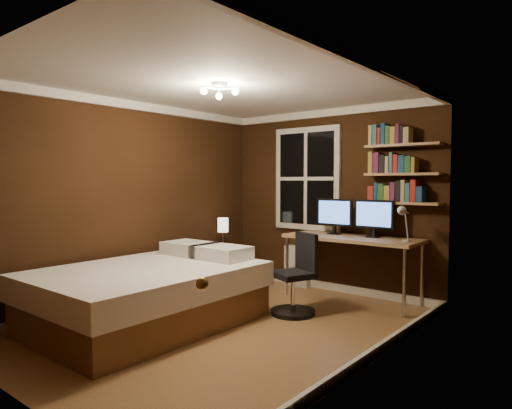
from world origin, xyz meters
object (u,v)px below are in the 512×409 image
Objects in this scene: bedside_lamp at (223,233)px; office_chair at (296,284)px; nightstand at (223,268)px; radiator at (298,266)px; desk at (352,241)px; bed at (150,294)px; monitor_right at (374,219)px; desk_lamp at (404,223)px; monitor_left at (335,217)px.

office_chair is at bearing -15.16° from bedside_lamp.
nightstand is 0.50m from bedside_lamp.
radiator is at bearing 44.09° from bedside_lamp.
radiator is 1.39m from office_chair.
bedside_lamp reaches higher than desk.
bed is 4.05× the size of nightstand.
monitor_right is 0.48m from desk_lamp.
office_chair reaches higher than bed.
monitor_left reaches higher than office_chair.
monitor_left reaches higher than bedside_lamp.
office_chair is at bearing -56.73° from radiator.
nightstand is at bearing 0.00° from bedside_lamp.
monitor_right is (2.00, 0.60, 0.77)m from nightstand.
desk is 1.04m from office_chair.
monitor_right reaches higher than radiator.
desk is 0.76m from desk_lamp.
nightstand is at bearing -163.61° from desk.
monitor_right is at bearing 18.39° from desk.
nightstand is at bearing -157.55° from monitor_left.
monitor_right reaches higher than bed.
bedside_lamp is at bearing 107.79° from bed.
desk_lamp is (2.45, 0.43, 0.75)m from nightstand.
bedside_lamp is 2.50m from desk_lamp.
nightstand is 1.10× the size of monitor_left.
office_chair reaches higher than nightstand.
bedside_lamp is at bearing -170.04° from desk_lamp.
bed is 2.46× the size of office_chair.
desk is at bearing -16.19° from monitor_left.
bed is 1.32× the size of desk.
desk_lamp is (1.68, -0.32, 0.75)m from radiator.
desk is (1.75, 0.51, -0.02)m from bedside_lamp.
monitor_right is at bearing 16.65° from bedside_lamp.
radiator is 1.14× the size of monitor_left.
office_chair is (1.54, -0.42, 0.06)m from nightstand.
bedside_lamp is 0.86× the size of monitor_right.
radiator is 1.86m from desk_lamp.
monitor_left reaches higher than desk_lamp.
nightstand is (-0.56, 1.72, -0.05)m from bed.
desk is at bearing -13.51° from radiator.
monitor_right reaches higher than nightstand.
desk_lamp is (1.00, -0.17, -0.01)m from monitor_left.
desk is at bearing 61.81° from bed.
radiator is at bearing 169.30° from desk_lamp.
radiator is (0.77, 0.75, 0.01)m from nightstand.
desk is at bearing 3.55° from nightstand.
nightstand is 0.33× the size of desk.
bedside_lamp is at bearing 0.00° from nightstand.
radiator is 0.34× the size of desk.
monitor_left is at bearing 68.77° from bed.
office_chair reaches higher than desk.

